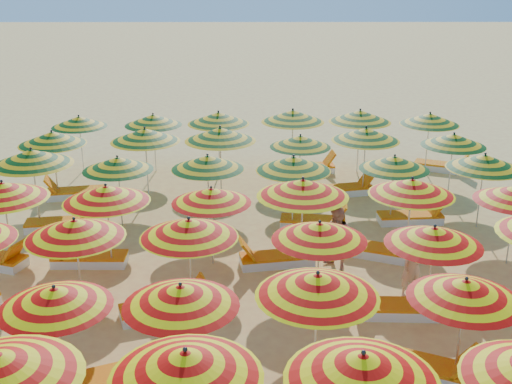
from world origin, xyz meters
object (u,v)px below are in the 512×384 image
umbrella_19 (106,194)px  lounger_13 (88,258)px  lounger_3 (94,383)px  lounger_10 (396,308)px  beachgoer_b (337,239)px  umbrella_25 (118,164)px  lounger_4 (350,377)px  lounger_16 (61,224)px  umbrella_32 (220,134)px  lounger_17 (315,222)px  lounger_5 (422,367)px  umbrella_35 (454,140)px  umbrella_10 (465,290)px  umbrella_31 (145,135)px  umbrella_9 (317,285)px  umbrella_28 (394,163)px  lounger_14 (275,259)px  lounger_15 (383,252)px  lounger_8 (55,309)px  umbrella_8 (181,296)px  umbrella_38 (218,118)px  umbrella_18 (3,191)px  umbrella_39 (293,116)px  umbrella_13 (75,229)px  umbrella_21 (303,188)px  umbrella_40 (360,116)px  umbrella_7 (55,298)px  umbrella_34 (366,134)px  umbrella_30 (52,138)px  umbrella_15 (319,232)px  beachgoer_a (412,264)px  umbrella_14 (189,228)px  umbrella_20 (211,196)px  umbrella_29 (484,162)px  umbrella_36 (79,122)px  lounger_22 (442,166)px  umbrella_2 (186,364)px  lounger_9 (166,308)px  lounger_18 (412,217)px  umbrella_3 (363,368)px  umbrella_16 (434,236)px  umbrella_41 (430,119)px  umbrella_33 (300,141)px  umbrella_37 (153,120)px  umbrella_26 (208,162)px

umbrella_19 → lounger_13: (-0.60, 0.18, -1.66)m
lounger_3 → lounger_10: size_ratio=1.04×
beachgoer_b → umbrella_25: bearing=-154.5°
lounger_4 → lounger_16: same height
umbrella_32 → lounger_17: size_ratio=1.41×
lounger_5 → umbrella_35: bearing=95.8°
umbrella_10 → umbrella_31: bearing=126.2°
umbrella_9 → umbrella_28: bearing=68.9°
lounger_14 → umbrella_10: bearing=113.6°
lounger_4 → lounger_15: bearing=88.3°
umbrella_35 → umbrella_31: bearing=179.6°
lounger_8 → lounger_10: size_ratio=1.04×
umbrella_8 → umbrella_38: 11.27m
umbrella_10 → umbrella_38: size_ratio=0.81×
umbrella_18 → umbrella_28: (9.21, 2.53, -0.16)m
umbrella_32 → umbrella_39: bearing=46.6°
umbrella_13 → umbrella_21: 4.95m
umbrella_9 → lounger_10: umbrella_9 is taller
umbrella_39 → umbrella_9: bearing=-91.4°
umbrella_40 → lounger_15: bearing=-93.3°
umbrella_32 → lounger_5: (3.84, -8.68, -1.78)m
umbrella_7 → umbrella_38: bearing=79.9°
lounger_13 → umbrella_34: bearing=-146.3°
umbrella_30 → lounger_8: umbrella_30 is taller
umbrella_15 → beachgoer_a: (2.02, 0.59, -1.00)m
umbrella_14 → umbrella_20: size_ratio=0.90×
umbrella_29 → umbrella_36: (-11.61, 4.82, -0.12)m
umbrella_21 → lounger_15: (1.99, 0.45, -1.77)m
umbrella_13 → lounger_22: umbrella_13 is taller
lounger_14 → umbrella_2: bearing=68.3°
lounger_10 → lounger_9: bearing=2.0°
lounger_8 → lounger_15: bearing=40.3°
lounger_5 → umbrella_14: bearing=176.9°
umbrella_21 → lounger_18: 4.47m
umbrella_3 → lounger_18: 9.74m
umbrella_15 → umbrella_16: bearing=-5.4°
umbrella_35 → lounger_4: umbrella_35 is taller
umbrella_30 → lounger_15: size_ratio=1.27×
umbrella_19 → lounger_14: size_ratio=1.14×
umbrella_10 → umbrella_41: size_ratio=0.91×
umbrella_13 → umbrella_15: bearing=-0.1°
umbrella_33 → umbrella_41: umbrella_41 is taller
umbrella_21 → umbrella_25: size_ratio=1.00×
umbrella_16 → lounger_22: 9.84m
umbrella_15 → lounger_5: size_ratio=1.13×
umbrella_36 → lounger_9: 10.17m
lounger_5 → beachgoer_a: beachgoer_a is taller
umbrella_37 → lounger_3: (0.64, -11.60, -1.60)m
umbrella_26 → lounger_18: size_ratio=1.18×
umbrella_7 → lounger_9: 3.09m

